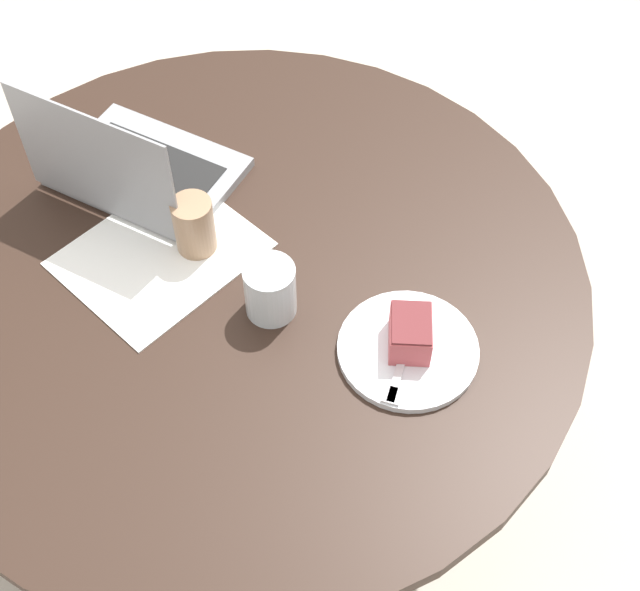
{
  "coord_description": "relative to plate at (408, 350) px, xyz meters",
  "views": [
    {
      "loc": [
        0.34,
        0.83,
        1.84
      ],
      "look_at": [
        -0.07,
        0.13,
        0.76
      ],
      "focal_mm": 50.0,
      "sensor_mm": 36.0,
      "label": 1
    }
  ],
  "objects": [
    {
      "name": "cake_slice",
      "position": [
        -0.0,
        -0.01,
        0.03
      ],
      "size": [
        0.1,
        0.1,
        0.06
      ],
      "rotation": [
        0.0,
        0.0,
        4.12
      ],
      "color": "#B74C51",
      "rests_on": "plate"
    },
    {
      "name": "coffee_glass",
      "position": [
        0.18,
        -0.35,
        0.05
      ],
      "size": [
        0.07,
        0.07,
        0.1
      ],
      "color": "#997556",
      "rests_on": "dining_table"
    },
    {
      "name": "paper_document",
      "position": [
        0.24,
        -0.36,
        -0.0
      ],
      "size": [
        0.35,
        0.32,
        0.0
      ],
      "rotation": [
        0.0,
        0.0,
        0.27
      ],
      "color": "white",
      "rests_on": "dining_table"
    },
    {
      "name": "fork",
      "position": [
        0.03,
        0.02,
        0.01
      ],
      "size": [
        0.14,
        0.13,
        0.0
      ],
      "rotation": [
        0.0,
        0.0,
        7.03
      ],
      "color": "silver",
      "rests_on": "plate"
    },
    {
      "name": "water_glass",
      "position": [
        0.14,
        -0.18,
        0.04
      ],
      "size": [
        0.08,
        0.08,
        0.09
      ],
      "color": "silver",
      "rests_on": "dining_table"
    },
    {
      "name": "ground_plane",
      "position": [
        0.15,
        -0.26,
        -0.73
      ],
      "size": [
        12.0,
        12.0,
        0.0
      ],
      "primitive_type": "plane",
      "color": "#B7AD9E"
    },
    {
      "name": "dining_table",
      "position": [
        0.15,
        -0.26,
        -0.15
      ],
      "size": [
        1.12,
        1.12,
        0.72
      ],
      "color": "black",
      "rests_on": "ground_plane"
    },
    {
      "name": "plate",
      "position": [
        0.0,
        0.0,
        0.0
      ],
      "size": [
        0.21,
        0.21,
        0.01
      ],
      "color": "silver",
      "rests_on": "dining_table"
    },
    {
      "name": "laptop",
      "position": [
        0.21,
        -0.52,
        0.04
      ],
      "size": [
        0.35,
        0.37,
        0.23
      ],
      "rotation": [
        0.0,
        0.0,
        8.4
      ],
      "color": "gray",
      "rests_on": "dining_table"
    }
  ]
}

